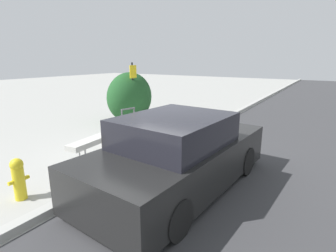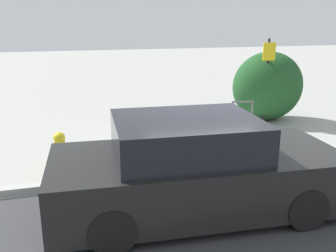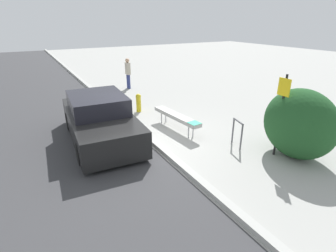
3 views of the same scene
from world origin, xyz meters
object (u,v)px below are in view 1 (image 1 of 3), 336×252
object	(u,v)px
bench	(105,136)
parked_car_near	(179,155)
bike_rack	(128,118)
fire_hydrant	(18,178)
sign_post	(133,88)

from	to	relation	value
bench	parked_car_near	distance (m)	2.57
bike_rack	fire_hydrant	bearing A→B (deg)	-163.61
bike_rack	bench	bearing A→B (deg)	-155.00
bench	sign_post	distance (m)	3.40
fire_hydrant	parked_car_near	bearing A→B (deg)	-48.34
bench	fire_hydrant	distance (m)	2.46
fire_hydrant	parked_car_near	world-z (taller)	parked_car_near
fire_hydrant	bike_rack	bearing A→B (deg)	16.39
parked_car_near	bench	bearing A→B (deg)	81.85
bench	bike_rack	distance (m)	2.19
bike_rack	fire_hydrant	xyz separation A→B (m)	(-4.42, -1.30, -0.09)
sign_post	fire_hydrant	world-z (taller)	sign_post
parked_car_near	bike_rack	bearing A→B (deg)	57.57
bench	parked_car_near	bearing A→B (deg)	-107.21
bench	bike_rack	bearing A→B (deg)	19.78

